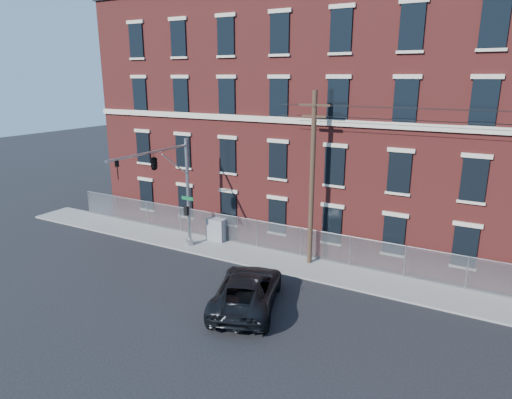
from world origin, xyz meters
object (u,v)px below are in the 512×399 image
object	(u,v)px
traffic_signal_mast	(163,173)
utility_pole_near	(312,177)
utility_cabinet	(216,230)
pickup_truck	(247,290)

from	to	relation	value
traffic_signal_mast	utility_pole_near	bearing A→B (deg)	23.14
traffic_signal_mast	utility_cabinet	world-z (taller)	traffic_signal_mast
traffic_signal_mast	utility_pole_near	world-z (taller)	utility_pole_near
traffic_signal_mast	pickup_truck	distance (m)	9.00
traffic_signal_mast	utility_pole_near	xyz separation A→B (m)	(8.00, 3.42, -0.05)
utility_pole_near	utility_cabinet	size ratio (longest dim) A/B	6.60
utility_pole_near	utility_cabinet	world-z (taller)	utility_pole_near
utility_pole_near	pickup_truck	distance (m)	7.66
utility_pole_near	traffic_signal_mast	bearing A→B (deg)	-156.86
utility_pole_near	pickup_truck	world-z (taller)	utility_pole_near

